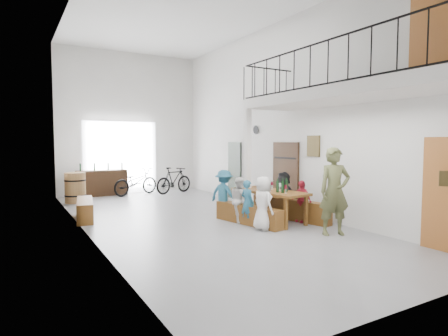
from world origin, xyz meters
TOP-DOWN VIEW (x-y plane):
  - floor at (0.00, 0.00)m, footprint 12.00×12.00m
  - room_walls at (0.00, 0.00)m, footprint 12.00×12.00m
  - gateway_portal at (-0.40, 5.94)m, footprint 2.80×0.08m
  - right_wall_decor at (2.70, -1.87)m, footprint 0.07×8.28m
  - balcony at (1.98, -3.13)m, footprint 1.52×5.62m
  - tasting_table at (1.49, -1.16)m, footprint 1.11×2.14m
  - bench_inner at (0.85, -1.15)m, footprint 0.72×2.04m
  - bench_wall at (2.11, -1.23)m, footprint 0.82×2.30m
  - tableware at (1.48, -1.34)m, footprint 0.71×1.44m
  - side_bench at (-2.50, 1.49)m, footprint 0.67×1.81m
  - oak_barrel at (-2.32, 4.38)m, footprint 0.68×0.68m
  - serving_counter at (-1.19, 5.65)m, footprint 1.81×0.52m
  - counter_bottles at (-1.19, 5.65)m, footprint 1.56×0.13m
  - guest_left_a at (0.81, -1.82)m, footprint 0.39×0.60m
  - guest_left_b at (0.77, -1.24)m, footprint 0.33×0.44m
  - guest_left_c at (0.80, -0.85)m, footprint 0.53×0.63m
  - guest_left_d at (0.70, -0.24)m, footprint 0.75×0.94m
  - guest_right_a at (2.13, -1.62)m, footprint 0.34×0.65m
  - guest_right_b at (2.08, -0.98)m, footprint 0.52×1.18m
  - guest_right_c at (2.03, -0.40)m, footprint 0.43×0.57m
  - host_standing at (1.89, -2.95)m, footprint 0.81×0.67m
  - potted_plant at (2.45, 0.35)m, footprint 0.44×0.41m
  - bicycle_near at (-0.05, 5.17)m, footprint 2.02×1.27m
  - bicycle_far at (1.37, 4.85)m, footprint 1.79×1.01m

SIDE VIEW (x-z plane):
  - floor at x=0.00m, z-range 0.00..0.00m
  - potted_plant at x=2.45m, z-range 0.00..0.43m
  - bench_inner at x=0.85m, z-range 0.00..0.46m
  - side_bench at x=-2.50m, z-range 0.00..0.50m
  - bench_wall at x=2.11m, z-range 0.00..0.53m
  - serving_counter at x=-1.19m, z-range 0.00..0.95m
  - oak_barrel at x=-2.32m, z-range 0.00..1.00m
  - bicycle_near at x=-0.05m, z-range 0.00..1.00m
  - bicycle_far at x=1.37m, z-range 0.00..1.03m
  - guest_right_c at x=2.03m, z-range 0.00..1.05m
  - guest_right_a at x=2.13m, z-range 0.00..1.05m
  - guest_left_b at x=0.77m, z-range 0.00..1.10m
  - guest_left_c at x=0.80m, z-range 0.00..1.14m
  - guest_right_b at x=2.08m, z-range 0.00..1.23m
  - guest_left_a at x=0.81m, z-range 0.00..1.23m
  - guest_left_d at x=0.70m, z-range 0.00..1.28m
  - tasting_table at x=1.49m, z-range 0.31..1.10m
  - tableware at x=1.48m, z-range 0.75..1.10m
  - host_standing at x=1.89m, z-range 0.00..1.90m
  - counter_bottles at x=-1.19m, z-range 0.95..1.23m
  - gateway_portal at x=-0.40m, z-range 0.00..2.80m
  - right_wall_decor at x=2.70m, z-range -0.80..4.28m
  - balcony at x=1.98m, z-range 0.97..4.96m
  - room_walls at x=0.00m, z-range -2.45..9.55m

